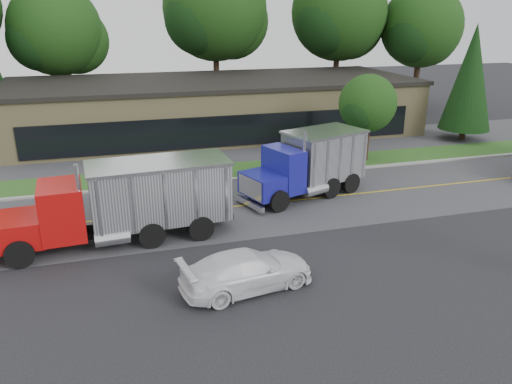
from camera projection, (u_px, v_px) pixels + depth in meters
ground at (306, 297)px, 17.30m from camera, size 140.00×140.00×0.00m
road at (242, 206)px, 25.44m from camera, size 60.00×8.00×0.02m
center_line at (242, 206)px, 25.44m from camera, size 60.00×0.12×0.01m
curb at (224, 181)px, 29.23m from camera, size 60.00×0.30×0.12m
grass_verge at (217, 172)px, 30.86m from camera, size 60.00×3.40×0.03m
far_parking at (203, 152)px, 35.38m from camera, size 60.00×7.00×0.02m
strip_mall at (213, 108)px, 40.65m from camera, size 32.00×12.00×4.00m
tree_far_b at (57, 34)px, 43.01m from camera, size 8.31×7.82×11.85m
tree_far_c at (216, 13)px, 46.10m from camera, size 10.17×9.57×14.50m
tree_far_d at (340, 17)px, 48.42m from camera, size 9.77×9.20×13.94m
tree_far_e at (422, 30)px, 49.09m from camera, size 8.41×7.92×12.00m
evergreen_right at (470, 78)px, 37.16m from camera, size 3.80×3.80×8.64m
tree_verge at (368, 106)px, 32.30m from camera, size 3.96×3.73×5.65m
dump_truck_red at (127, 200)px, 21.12m from camera, size 10.31×3.30×3.36m
dump_truck_blue at (310, 162)px, 26.57m from camera, size 7.32×4.59×3.36m
rally_car at (247, 270)px, 17.65m from camera, size 5.10×2.78×1.40m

